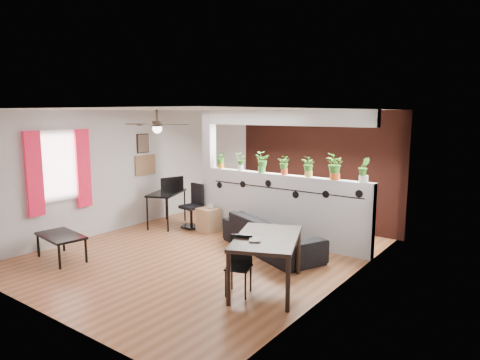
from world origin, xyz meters
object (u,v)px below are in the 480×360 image
Objects in this scene: dining_table at (267,242)px; folding_chair at (240,259)px; ceiling_fan at (157,126)px; computer_desk at (166,195)px; potted_plant_3 at (284,164)px; potted_plant_6 at (364,169)px; cup at (210,206)px; potted_plant_1 at (241,161)px; potted_plant_5 at (335,166)px; coffee_table at (61,237)px; potted_plant_4 at (309,166)px; office_chair at (193,209)px; cube_shelf at (208,220)px; sofa at (271,235)px; potted_plant_0 at (221,159)px; potted_plant_2 at (262,162)px.

dining_table is 2.00× the size of folding_chair.
computer_desk is (-1.17, 1.31, -1.62)m from ceiling_fan.
potted_plant_6 reaches higher than potted_plant_3.
cup is 0.11× the size of computer_desk.
potted_plant_1 is at bearing 15.93° from computer_desk.
computer_desk is (-3.83, -0.49, -0.91)m from potted_plant_5.
folding_chair reaches higher than coffee_table.
potted_plant_4 is 2.92m from office_chair.
ceiling_fan is 2.31× the size of cube_shelf.
potted_plant_6 is at bearing 0.00° from potted_plant_4.
coffee_table is (-0.99, -1.41, -1.91)m from ceiling_fan.
dining_table is at bearing -46.52° from potted_plant_1.
sofa is at bearing -79.14° from potted_plant_3.
dining_table is at bearing -26.49° from cube_shelf.
computer_desk is at bearing -157.64° from potted_plant_0.
coffee_table is (-4.17, -3.21, -1.18)m from potted_plant_6.
ceiling_fan is 2.53m from potted_plant_3.
coffee_table is at bearing -86.04° from computer_desk.
cube_shelf is (-1.79, 0.32, -0.05)m from sofa.
ceiling_fan is 2.88m from sofa.
potted_plant_6 is at bearing 71.25° from folding_chair.
potted_plant_2 reaches higher than dining_table.
potted_plant_6 is at bearing -132.13° from sofa.
folding_chair reaches higher than sofa.
potted_plant_1 is at bearing 125.95° from folding_chair.
potted_plant_0 is 2.79× the size of cup.
ceiling_fan reaches higher than potted_plant_1.
office_chair is (-3.21, -0.28, -1.18)m from potted_plant_5.
potted_plant_1 reaches higher than cup.
cube_shelf is 0.53× the size of office_chair.
potted_plant_3 reaches higher than cup.
potted_plant_1 is 0.37× the size of office_chair.
potted_plant_4 is at bearing -97.74° from sofa.
computer_desk is 0.71m from office_chair.
potted_plant_6 is (2.63, 0.00, 0.04)m from potted_plant_1.
potted_plant_3 is at bearing 48.37° from ceiling_fan.
potted_plant_5 reaches higher than potted_plant_4.
potted_plant_2 is 0.40× the size of coffee_table.
coffee_table is (-0.97, -2.87, -0.17)m from cup.
potted_plant_1 is 0.22× the size of dining_table.
cup is at bearing 12.90° from sofa.
potted_plant_0 is at bearing 72.59° from coffee_table.
ceiling_fan reaches higher than sofa.
cup is at bearing 7.76° from cube_shelf.
potted_plant_0 is 1.29m from office_chair.
potted_plant_2 is 1.05m from potted_plant_4.
potted_plant_5 is 0.47× the size of coffee_table.
potted_plant_5 reaches higher than potted_plant_2.
potted_plant_6 is 2.39m from dining_table.
cup is 0.56m from office_chair.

